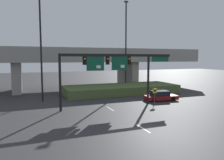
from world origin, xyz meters
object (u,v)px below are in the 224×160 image
object	(u,v)px
highway_light_pole_near	(126,44)
highway_light_pole_far	(41,42)
speed_limit_sign	(155,94)
parked_sedan_near_right	(161,96)
signal_gantry	(114,65)

from	to	relation	value
highway_light_pole_near	highway_light_pole_far	size ratio (longest dim) A/B	1.03
speed_limit_sign	parked_sedan_near_right	distance (m)	3.09
parked_sedan_near_right	highway_light_pole_near	bearing A→B (deg)	99.74
signal_gantry	parked_sedan_near_right	xyz separation A→B (m)	(7.39, 1.16, -4.49)
speed_limit_sign	highway_light_pole_far	world-z (taller)	highway_light_pole_far
signal_gantry	speed_limit_sign	size ratio (longest dim) A/B	6.72
highway_light_pole_near	highway_light_pole_far	distance (m)	15.62
highway_light_pole_far	highway_light_pole_near	bearing A→B (deg)	18.22
speed_limit_sign	parked_sedan_near_right	bearing A→B (deg)	41.88
speed_limit_sign	highway_light_pole_near	xyz separation A→B (m)	(1.75, 12.49, 6.91)
highway_light_pole_far	parked_sedan_near_right	distance (m)	17.93
speed_limit_sign	highway_light_pole_near	bearing A→B (deg)	82.01
signal_gantry	speed_limit_sign	bearing A→B (deg)	-9.33
highway_light_pole_near	highway_light_pole_far	bearing A→B (deg)	-161.78
parked_sedan_near_right	highway_light_pole_far	bearing A→B (deg)	167.02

